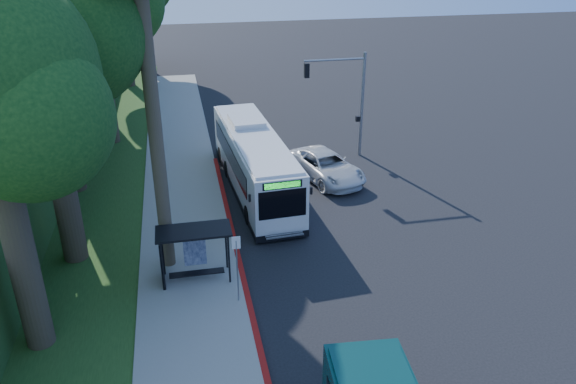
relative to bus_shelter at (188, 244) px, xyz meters
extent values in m
plane|color=black|center=(7.26, 2.86, -1.81)|extent=(140.00, 140.00, 0.00)
cube|color=gray|center=(-0.04, 2.86, -1.75)|extent=(4.50, 70.00, 0.12)
cube|color=#9F1511|center=(2.26, -1.14, -1.74)|extent=(0.25, 30.00, 0.13)
cube|color=#234719|center=(-5.74, 7.86, -1.78)|extent=(8.00, 70.00, 0.06)
cube|color=black|center=(0.26, -0.14, 0.69)|extent=(3.20, 1.50, 0.10)
cube|color=black|center=(-1.19, -0.14, -0.61)|extent=(0.06, 1.30, 2.20)
cube|color=navy|center=(0.26, 0.56, -0.56)|extent=(1.00, 0.12, 1.70)
cube|color=black|center=(0.26, -0.24, -1.36)|extent=(2.40, 0.40, 0.06)
cube|color=black|center=(-1.14, 0.46, -0.61)|extent=(0.08, 0.08, 2.40)
cube|color=black|center=(1.66, 0.46, -0.61)|extent=(0.08, 0.08, 2.40)
cube|color=black|center=(-1.14, -0.74, -0.61)|extent=(0.08, 0.08, 2.40)
cube|color=black|center=(1.66, -0.74, -0.61)|extent=(0.08, 0.08, 2.40)
cylinder|color=gray|center=(1.86, -2.14, -0.31)|extent=(0.06, 0.06, 3.00)
cube|color=white|center=(1.86, -2.14, 1.09)|extent=(0.35, 0.04, 0.55)
cylinder|color=gray|center=(12.06, 12.86, 1.69)|extent=(0.20, 0.20, 7.00)
cylinder|color=gray|center=(10.06, 12.86, 4.79)|extent=(4.00, 0.14, 0.14)
cube|color=black|center=(8.26, 12.86, 4.19)|extent=(0.30, 0.30, 0.90)
cube|color=black|center=(11.81, 12.86, 0.79)|extent=(0.25, 0.25, 0.35)
cylinder|color=#4C3F2D|center=(-0.94, 1.36, 4.69)|extent=(0.60, 0.60, 13.00)
cylinder|color=#382B1E|center=(-5.24, 2.86, 3.44)|extent=(1.10, 1.10, 10.50)
sphere|color=#103C12|center=(-3.64, 1.66, 8.69)|extent=(5.60, 5.60, 5.60)
sphere|color=#103C12|center=(-6.64, 4.26, 8.99)|extent=(5.20, 5.20, 5.20)
cylinder|color=#382B1E|center=(-6.24, 10.86, 4.14)|extent=(1.18, 1.18, 11.90)
cylinder|color=#382B1E|center=(-4.74, 18.86, 3.09)|extent=(1.06, 1.06, 9.80)
sphere|color=#103C12|center=(-3.06, 17.60, 7.99)|extent=(5.88, 5.88, 5.88)
cylinder|color=#382B1E|center=(-6.74, 26.86, 3.79)|extent=(1.14, 1.14, 11.20)
cylinder|color=#382B1E|center=(-4.24, 34.86, 2.74)|extent=(1.02, 1.02, 9.10)
cylinder|color=#382B1E|center=(-3.24, 42.86, 2.39)|extent=(0.98, 0.98, 8.40)
cylinder|color=#382B1E|center=(-5.74, -3.14, 2.74)|extent=(1.02, 1.02, 9.10)
sphere|color=#103C12|center=(-4.30, -4.22, 7.29)|extent=(5.04, 5.04, 5.04)
cube|color=silver|center=(4.20, 8.70, 0.08)|extent=(3.53, 12.88, 3.02)
cube|color=black|center=(4.20, 8.70, -1.49)|extent=(3.56, 12.94, 0.37)
cube|color=black|center=(4.17, 9.23, 0.37)|extent=(3.41, 10.09, 1.17)
cube|color=black|center=(4.61, 2.40, 0.32)|extent=(2.38, 0.28, 1.49)
cube|color=black|center=(3.79, 15.00, 0.42)|extent=(2.17, 0.27, 1.06)
cube|color=#19E533|center=(4.61, 2.39, 1.32)|extent=(1.76, 0.22, 0.30)
cube|color=silver|center=(4.20, 8.70, 1.64)|extent=(3.27, 12.23, 0.13)
cube|color=silver|center=(4.06, 10.82, 1.82)|extent=(2.06, 2.77, 0.37)
cylinder|color=black|center=(3.24, 4.56, -1.28)|extent=(0.39, 1.08, 1.06)
cylinder|color=black|center=(5.69, 4.72, -1.28)|extent=(0.39, 1.08, 1.06)
cylinder|color=black|center=(2.66, 13.45, -1.28)|extent=(0.39, 1.08, 1.06)
cylinder|color=black|center=(5.11, 13.61, -1.28)|extent=(0.39, 1.08, 1.06)
cube|color=black|center=(4.86, -8.74, 0.09)|extent=(1.85, 0.26, 0.90)
imported|color=silver|center=(8.74, 9.42, -0.97)|extent=(4.38, 6.53, 1.66)
camera|label=1|loc=(0.00, -21.36, 12.46)|focal=35.00mm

